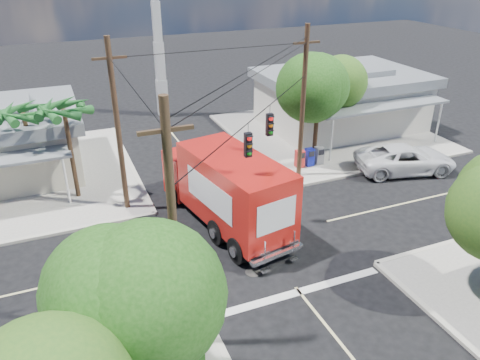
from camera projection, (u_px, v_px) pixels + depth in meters
ground at (256, 238)px, 22.54m from camera, size 120.00×120.00×0.00m
sidewalk_ne at (328, 133)px, 35.25m from camera, size 14.12×14.12×0.14m
sidewalk_nw at (14, 182)px, 27.79m from camera, size 14.12×14.12×0.14m
road_markings at (269, 254)px, 21.32m from camera, size 32.00×32.00×0.01m
building_ne at (341, 98)px, 35.71m from camera, size 11.80×10.20×4.50m
radio_tower at (159, 46)px, 36.79m from camera, size 0.80×0.80×17.00m
tree_sw_front at (130, 304)px, 11.98m from camera, size 3.88×3.78×6.03m
tree_ne_front at (319, 91)px, 28.50m from camera, size 4.21×4.14×6.66m
tree_ne_back at (335, 87)px, 31.47m from camera, size 3.77×3.66×5.82m
palm_nw_front at (64, 111)px, 23.95m from camera, size 3.01×3.08×5.59m
palm_nw_back at (23, 114)px, 24.67m from camera, size 3.01×3.08×5.19m
utility_poles at (211, 141)px, 21.26m from camera, size 12.00×10.68×9.00m
vending_boxes at (309, 157)px, 29.60m from camera, size 1.90×0.50×1.10m
delivery_truck at (226, 189)px, 22.85m from camera, size 4.28×9.35×3.91m
parked_car at (406, 159)px, 28.95m from camera, size 6.62×4.24×1.70m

